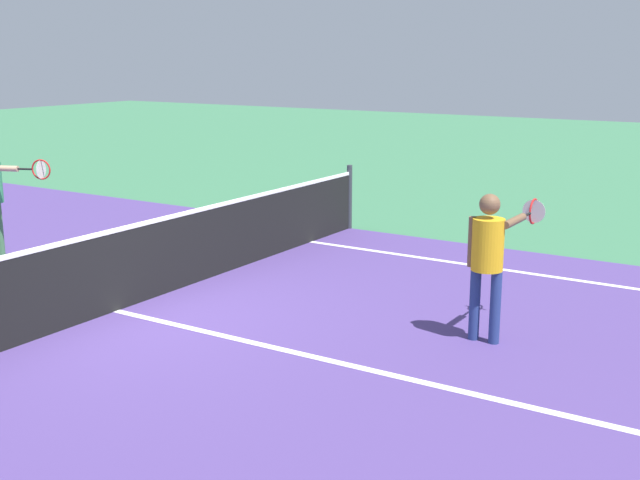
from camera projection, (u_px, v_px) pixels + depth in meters
The scene contains 5 objects.
ground_plane at pixel (116, 311), 9.28m from camera, with size 60.00×60.00×0.00m, color #38724C.
court_surface_inbounds at pixel (116, 311), 9.28m from camera, with size 10.62×24.40×0.00m, color #4C387A.
line_center_service at pixel (359, 367), 7.61m from camera, with size 0.10×6.40×0.01m, color white.
net at pixel (113, 270), 9.17m from camera, with size 10.69×0.09×1.07m.
player_near at pixel (489, 251), 8.12m from camera, with size 1.16×0.51×1.53m.
Camera 1 is at (-6.23, -6.71, 2.89)m, focal length 45.48 mm.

